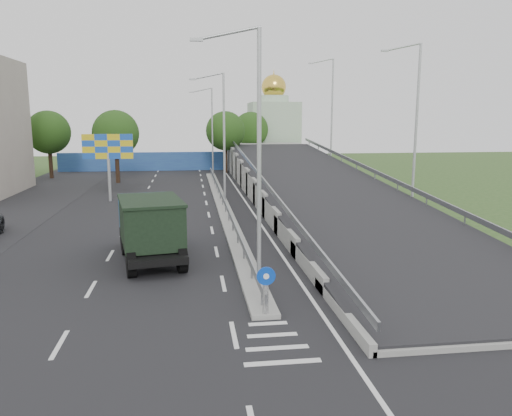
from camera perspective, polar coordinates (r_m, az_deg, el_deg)
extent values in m
plane|color=#2D4C1E|center=(15.55, 2.37, -15.64)|extent=(160.00, 160.00, 0.00)
cube|color=black|center=(34.45, -8.35, -1.20)|extent=(26.00, 90.00, 0.04)
cube|color=gray|center=(38.44, -3.81, 0.23)|extent=(1.00, 44.00, 0.20)
cube|color=gray|center=(40.79, 13.70, 3.74)|extent=(0.10, 50.00, 0.32)
cube|color=gray|center=(38.39, 0.33, 3.64)|extent=(0.10, 50.00, 0.32)
cube|color=gray|center=(38.33, -3.82, 1.19)|extent=(0.08, 44.00, 0.32)
cylinder|color=gray|center=(38.37, -3.82, 0.82)|extent=(0.09, 0.09, 0.60)
cylinder|color=black|center=(17.23, 1.11, -10.08)|extent=(0.20, 0.20, 1.20)
cylinder|color=#0C3FBF|center=(16.91, 1.16, -7.79)|extent=(0.64, 0.05, 0.64)
cylinder|color=white|center=(16.88, 1.18, -7.82)|extent=(0.20, 0.03, 0.20)
cylinder|color=#B2B5B7|center=(20.02, 0.36, 5.71)|extent=(0.18, 0.18, 10.00)
cylinder|color=#B2B5B7|center=(20.08, -3.22, 19.31)|extent=(2.57, 0.12, 0.66)
cube|color=#B2B5B7|center=(19.98, -6.84, 18.57)|extent=(0.50, 0.18, 0.12)
cylinder|color=#B2B5B7|center=(39.90, -3.66, 7.97)|extent=(0.18, 0.18, 10.00)
cylinder|color=#B2B5B7|center=(39.92, -5.52, 14.77)|extent=(2.57, 0.12, 0.66)
cube|color=#B2B5B7|center=(39.88, -7.29, 14.38)|extent=(0.50, 0.18, 0.12)
cylinder|color=#B2B5B7|center=(59.85, -5.01, 8.72)|extent=(0.18, 0.18, 10.00)
cylinder|color=#B2B5B7|center=(59.87, -6.26, 13.25)|extent=(2.57, 0.12, 0.66)
cube|color=#B2B5B7|center=(59.84, -7.43, 12.98)|extent=(0.50, 0.18, 0.12)
cube|color=#2A489B|center=(66.02, -8.95, 5.30)|extent=(30.00, 0.50, 2.40)
cube|color=#B2CCAD|center=(74.85, 2.01, 8.52)|extent=(7.00, 7.00, 9.00)
cylinder|color=#B2CCAD|center=(74.86, 2.04, 12.35)|extent=(4.40, 4.40, 1.00)
sphere|color=gold|center=(74.94, 2.04, 13.65)|extent=(3.60, 3.60, 3.60)
cone|color=gold|center=(75.09, 2.05, 15.17)|extent=(0.30, 0.30, 1.20)
cylinder|color=#B2B5B7|center=(42.55, -16.42, 3.39)|extent=(0.24, 0.24, 4.00)
cube|color=gold|center=(42.34, -16.59, 6.75)|extent=(4.00, 0.20, 2.00)
cylinder|color=black|center=(54.51, -15.58, 4.86)|extent=(0.44, 0.44, 4.00)
sphere|color=#204011|center=(54.32, -15.74, 8.22)|extent=(4.80, 4.80, 4.80)
cylinder|color=black|center=(62.11, -3.48, 5.84)|extent=(0.44, 0.44, 4.00)
sphere|color=#204011|center=(61.95, -3.51, 8.79)|extent=(4.80, 4.80, 4.80)
cylinder|color=black|center=(60.98, -22.43, 5.00)|extent=(0.44, 0.44, 4.00)
sphere|color=#204011|center=(60.81, -22.63, 8.00)|extent=(4.80, 4.80, 4.80)
cylinder|color=black|center=(69.45, -0.59, 6.33)|extent=(0.44, 0.44, 4.00)
sphere|color=#204011|center=(69.31, -0.59, 8.97)|extent=(4.80, 4.80, 4.80)
cylinder|color=black|center=(26.90, -14.82, -3.37)|extent=(0.60, 1.26, 1.21)
cylinder|color=black|center=(27.09, -10.18, -3.09)|extent=(0.60, 1.26, 1.21)
cylinder|color=black|center=(25.94, -14.69, -3.87)|extent=(0.60, 1.26, 1.21)
cylinder|color=black|center=(26.13, -9.88, -3.58)|extent=(0.60, 1.26, 1.21)
cylinder|color=black|center=(22.23, -14.09, -6.21)|extent=(0.60, 1.26, 1.21)
cylinder|color=black|center=(22.46, -8.46, -5.84)|extent=(0.60, 1.26, 1.21)
cube|color=black|center=(24.70, -11.98, -4.07)|extent=(3.71, 7.15, 0.33)
cube|color=navy|center=(26.98, -12.65, -0.49)|extent=(2.80, 2.18, 1.87)
cube|color=black|center=(27.72, -12.86, 0.82)|extent=(2.07, 0.44, 0.77)
cube|color=black|center=(28.12, -12.74, -2.46)|extent=(2.52, 0.62, 0.55)
cube|color=black|center=(23.79, -11.91, -1.63)|extent=(3.34, 4.58, 1.98)
cube|color=black|center=(23.60, -12.01, 0.85)|extent=(3.47, 4.71, 0.13)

